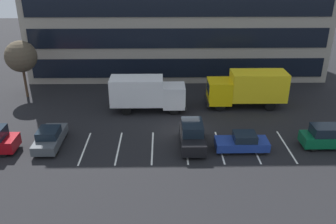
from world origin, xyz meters
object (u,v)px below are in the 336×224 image
suv_forest (327,137)px  box_truck_white (146,92)px  suv_black (192,135)px  bare_tree (21,57)px  sedan_charcoal (50,138)px  sedan_navy (242,142)px  box_truck_yellow_all (248,87)px

suv_forest → box_truck_white: bearing=153.2°
suv_black → bare_tree: bearing=146.9°
sedan_charcoal → suv_black: bearing=-1.2°
suv_forest → suv_black: (-11.11, 0.29, 0.08)m
box_truck_white → suv_forest: size_ratio=1.79×
box_truck_white → bare_tree: 14.29m
suv_forest → sedan_charcoal: (-22.90, 0.54, -0.16)m
sedan_charcoal → sedan_navy: bearing=-3.7°
suv_black → bare_tree: size_ratio=0.73×
box_truck_white → suv_black: (4.04, -7.36, -0.97)m
box_truck_yellow_all → bare_tree: (-23.85, 3.15, 2.48)m
box_truck_white → suv_forest: bearing=-26.8°
suv_black → box_truck_white: bearing=118.8°
box_truck_yellow_all → suv_forest: 9.84m
box_truck_white → sedan_charcoal: 10.59m
box_truck_white → suv_forest: (15.15, -7.65, -1.05)m
sedan_navy → suv_black: bearing=169.4°
suv_black → sedan_charcoal: (-11.80, 0.25, -0.24)m
box_truck_white → suv_forest: box_truck_white is taller
bare_tree → box_truck_white: bearing=-16.7°
box_truck_yellow_all → suv_forest: box_truck_yellow_all is taller
suv_black → sedan_navy: suv_black is taller
box_truck_yellow_all → box_truck_white: box_truck_yellow_all is taller
box_truck_white → suv_black: size_ratio=1.65×
bare_tree → sedan_navy: bearing=-29.5°
sedan_charcoal → bare_tree: bare_tree is taller
suv_forest → bare_tree: bare_tree is taller
box_truck_yellow_all → suv_black: 10.46m
box_truck_yellow_all → sedan_charcoal: box_truck_yellow_all is taller
suv_forest → sedan_charcoal: bearing=178.6°
suv_forest → sedan_charcoal: size_ratio=0.94×
suv_black → sedan_navy: size_ratio=1.08×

